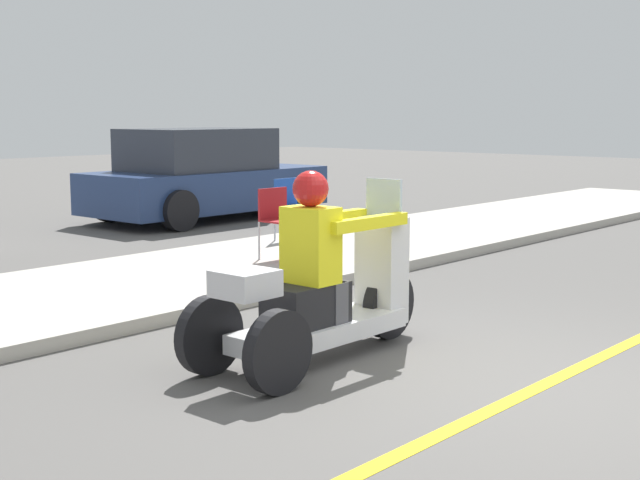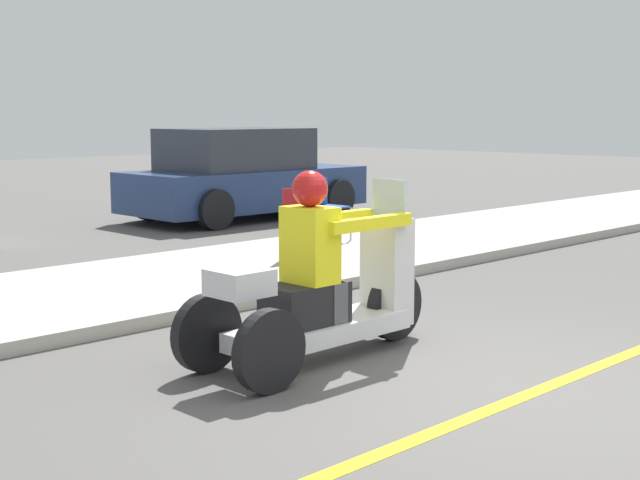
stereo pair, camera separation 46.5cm
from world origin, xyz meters
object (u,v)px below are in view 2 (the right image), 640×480
at_px(folding_chair_set_back, 304,215).
at_px(parked_car_lot_center, 242,176).
at_px(folding_chair_curbside, 322,202).
at_px(motorcycle_trike, 321,293).

xyz_separation_m(folding_chair_set_back, parked_car_lot_center, (2.68, 4.36, 0.10)).
relative_size(folding_chair_curbside, folding_chair_set_back, 1.00).
bearing_deg(folding_chair_curbside, motorcycle_trike, -134.82).
bearing_deg(motorcycle_trike, folding_chair_curbside, 45.18).
height_order(motorcycle_trike, folding_chair_curbside, motorcycle_trike).
height_order(motorcycle_trike, parked_car_lot_center, parked_car_lot_center).
relative_size(motorcycle_trike, parked_car_lot_center, 0.52).
relative_size(folding_chair_set_back, parked_car_lot_center, 0.19).
xyz_separation_m(folding_chair_curbside, folding_chair_set_back, (-1.22, -0.94, 0.00)).
bearing_deg(folding_chair_set_back, motorcycle_trike, -131.82).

